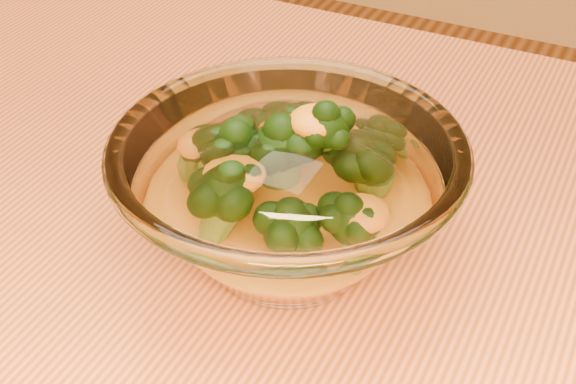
% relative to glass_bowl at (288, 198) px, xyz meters
% --- Properties ---
extents(glass_bowl, '(0.20, 0.20, 0.09)m').
position_rel_glass_bowl_xyz_m(glass_bowl, '(0.00, 0.00, 0.00)').
color(glass_bowl, white).
rests_on(glass_bowl, table).
extents(cheese_sauce, '(0.12, 0.12, 0.03)m').
position_rel_glass_bowl_xyz_m(cheese_sauce, '(0.00, 0.00, -0.02)').
color(cheese_sauce, orange).
rests_on(cheese_sauce, glass_bowl).
extents(broccoli_heap, '(0.13, 0.12, 0.07)m').
position_rel_glass_bowl_xyz_m(broccoli_heap, '(-0.01, 0.01, 0.01)').
color(broccoli_heap, black).
rests_on(broccoli_heap, cheese_sauce).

